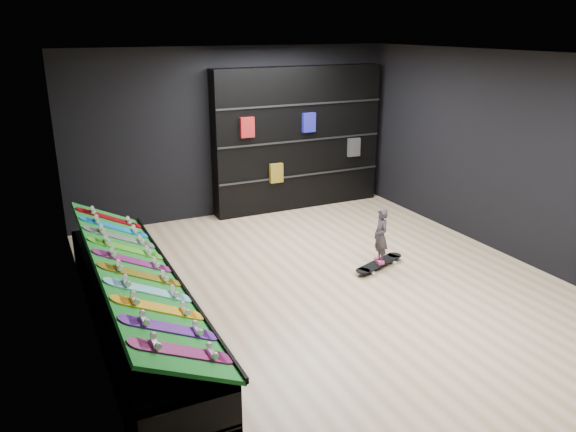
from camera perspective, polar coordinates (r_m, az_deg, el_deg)
name	(u,v)px	position (r m, az deg, el deg)	size (l,w,h in m)	color
floor	(328,285)	(7.66, 4.06, -7.02)	(6.00, 7.00, 0.01)	#CFB48C
ceiling	(334,55)	(6.90, 4.65, 16.02)	(6.00, 7.00, 0.01)	white
wall_back	(234,133)	(10.24, -5.52, 8.44)	(6.00, 0.02, 3.00)	black
wall_front	(567,289)	(4.62, 26.51, -6.63)	(6.00, 0.02, 3.00)	black
wall_left	(81,210)	(6.26, -20.28, 0.61)	(0.02, 7.00, 3.00)	black
wall_right	(506,155)	(8.98, 21.29, 5.77)	(0.02, 7.00, 3.00)	black
display_rack	(135,307)	(6.77, -15.27, -8.95)	(0.90, 4.50, 0.50)	black
turf_ramp	(136,270)	(6.58, -15.19, -5.31)	(1.00, 4.50, 0.04)	#0F641A
back_shelving	(298,139)	(10.58, 1.02, 7.85)	(3.29, 0.38, 2.64)	black
floor_skateboard	(379,265)	(8.24, 9.24, -4.90)	(0.98, 0.22, 0.09)	black
child	(380,247)	(8.13, 9.34, -3.08)	(0.18, 0.13, 0.48)	black
display_board_0	(183,351)	(4.92, -10.67, -13.35)	(0.98, 0.22, 0.09)	#E5198C
display_board_1	(170,328)	(5.27, -11.91, -11.07)	(0.98, 0.22, 0.09)	purple
display_board_2	(159,308)	(5.64, -12.98, -9.08)	(0.98, 0.22, 0.09)	orange
display_board_3	(149,290)	(6.01, -13.91, -7.33)	(0.98, 0.22, 0.09)	#0CB2E5
display_board_4	(141,275)	(6.39, -14.73, -5.79)	(0.98, 0.22, 0.09)	yellow
display_board_5	(133,261)	(6.77, -15.45, -4.42)	(0.98, 0.22, 0.09)	#2626BF
display_board_6	(127,248)	(7.16, -16.09, -3.19)	(0.98, 0.22, 0.09)	green
display_board_7	(120,237)	(7.55, -16.66, -2.09)	(0.98, 0.22, 0.09)	black
display_board_8	(115,227)	(7.94, -17.17, -1.10)	(0.98, 0.22, 0.09)	blue
display_board_9	(110,218)	(8.34, -17.64, -0.20)	(0.98, 0.22, 0.09)	red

